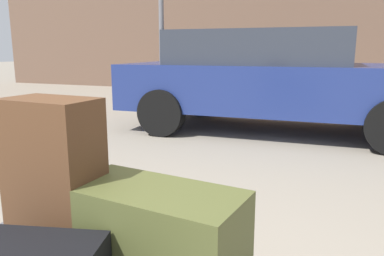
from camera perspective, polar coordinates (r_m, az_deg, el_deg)
The scene contains 4 objects.
suitcase_brown_center at distance 1.62m, azimuth -20.07°, elevation -6.96°, with size 0.37×0.22×0.64m, color #51331E.
duffel_bag_olive_front_right at distance 1.45m, azimuth -5.76°, elevation -15.20°, with size 0.66×0.32×0.33m, color #4C5128.
parked_car at distance 5.54m, azimuth 12.05°, elevation 7.38°, with size 4.35×2.01×1.42m.
no_parking_sign at distance 5.49m, azimuth -4.67°, elevation 16.22°, with size 0.49×0.14×2.59m.
Camera 1 is at (0.81, -0.90, 1.16)m, focal length 35.23 mm.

